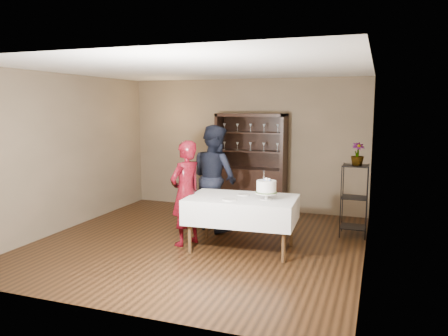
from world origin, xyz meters
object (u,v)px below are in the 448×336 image
Objects in this scene: china_hutch at (251,180)px; man at (215,178)px; potted_plant at (358,154)px; plant_etagere at (354,197)px; cake_table at (242,209)px; cake at (266,188)px; woman at (186,193)px.

china_hutch is 1.09× the size of man.
china_hutch is 5.37× the size of potted_plant.
china_hutch reaches higher than plant_etagere.
cake_table is (0.54, -2.35, -0.05)m from china_hutch.
china_hutch is 2.33m from plant_etagere.
man is 2.42m from potted_plant.
potted_plant is at bearing 47.82° from cake.
man is at bearing -170.48° from plant_etagere.
cake_table is at bearing 174.07° from cake.
potted_plant reaches higher than cake_table.
potted_plant is at bearing 39.00° from cake_table.
plant_etagere is 0.73× the size of cake_table.
man is at bearing 130.83° from cake_table.
cake is at bearing 173.20° from man.
plant_etagere reaches higher than cake_table.
man reaches higher than plant_etagere.
cake_table is 1.23m from man.
cake_table is 0.53m from cake.
cake reaches higher than cake_table.
cake_table is at bearing -139.99° from plant_etagere.
man reaches higher than cake_table.
man is 4.18× the size of cake.
potted_plant is (1.56, 1.27, 0.76)m from cake_table.
plant_etagere is 2.79m from woman.
cake is (-1.16, -1.33, 0.33)m from plant_etagere.
cake_table is (-1.54, -1.29, -0.04)m from plant_etagere.
china_hutch reaches higher than cake_table.
woman is (-2.43, -1.35, 0.16)m from plant_etagere.
cake_table is 0.90× the size of man.
china_hutch is 2.47m from potted_plant.
woman is at bearing -151.59° from potted_plant.
man reaches higher than woman.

